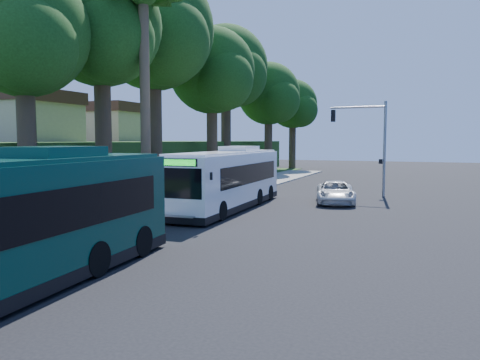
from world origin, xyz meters
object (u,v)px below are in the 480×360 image
at_px(bus_shelter, 147,181).
at_px(white_bus, 228,178).
at_px(teal_bus, 2,224).
at_px(pickup, 335,192).

bearing_deg(bus_shelter, white_bus, 38.59).
relative_size(bus_shelter, teal_bus, 0.24).
bearing_deg(white_bus, teal_bus, -89.35).
distance_m(white_bus, teal_bus, 16.98).
height_order(teal_bus, pickup, teal_bus).
xyz_separation_m(bus_shelter, pickup, (9.40, 7.97, -1.08)).
relative_size(bus_shelter, white_bus, 0.25).
relative_size(white_bus, pickup, 2.44).
bearing_deg(white_bus, pickup, 39.50).
distance_m(white_bus, pickup, 7.55).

